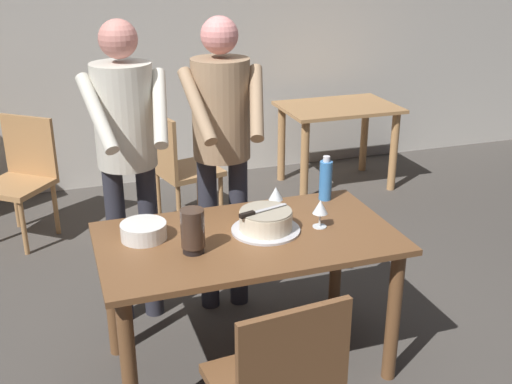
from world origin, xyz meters
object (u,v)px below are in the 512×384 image
object	(u,v)px
water_bottle	(326,180)
main_dining_table	(248,258)
background_chair_2	(179,165)
person_standing_beside	(127,143)
cake_on_platter	(266,221)
plate_stack	(144,231)
cake_knife	(254,213)
wine_glass_near	(276,194)
background_table	(338,123)
background_chair_1	(21,175)
hurricane_lamp	(193,231)
person_cutting_cake	(222,136)
wine_glass_far	(320,208)

from	to	relation	value
water_bottle	main_dining_table	bearing A→B (deg)	-150.78
background_chair_2	person_standing_beside	bearing A→B (deg)	-113.00
background_chair_2	cake_on_platter	bearing A→B (deg)	-88.30
plate_stack	person_standing_beside	world-z (taller)	person_standing_beside
person_standing_beside	cake_on_platter	bearing A→B (deg)	-47.38
cake_knife	water_bottle	size ratio (longest dim) A/B	1.06
main_dining_table	wine_glass_near	size ratio (longest dim) A/B	10.01
plate_stack	background_table	size ratio (longest dim) A/B	0.22
main_dining_table	water_bottle	xyz separation A→B (m)	(0.55, 0.31, 0.24)
cake_on_platter	water_bottle	distance (m)	0.53
cake_knife	person_standing_beside	distance (m)	0.84
wine_glass_near	background_chair_1	size ratio (longest dim) A/B	0.16
main_dining_table	hurricane_lamp	xyz separation A→B (m)	(-0.29, -0.08, 0.23)
hurricane_lamp	person_cutting_cake	xyz separation A→B (m)	(0.34, 0.70, 0.22)
main_dining_table	background_chair_1	bearing A→B (deg)	118.49
main_dining_table	background_chair_1	xyz separation A→B (m)	(-1.09, 2.01, -0.13)
water_bottle	person_cutting_cake	xyz separation A→B (m)	(-0.50, 0.31, 0.21)
water_bottle	background_table	world-z (taller)	water_bottle
background_chair_1	cake_knife	bearing A→B (deg)	-60.81
plate_stack	person_cutting_cake	bearing A→B (deg)	42.37
cake_on_platter	water_bottle	size ratio (longest dim) A/B	1.36
plate_stack	wine_glass_near	xyz separation A→B (m)	(0.71, 0.09, 0.06)
main_dining_table	plate_stack	world-z (taller)	plate_stack
background_table	background_chair_2	bearing A→B (deg)	-165.11
plate_stack	wine_glass_far	world-z (taller)	wine_glass_far
plate_stack	person_standing_beside	bearing A→B (deg)	88.83
cake_on_platter	wine_glass_far	world-z (taller)	wine_glass_far
cake_knife	background_chair_1	distance (m)	2.34
wine_glass_far	water_bottle	bearing A→B (deg)	61.46
person_cutting_cake	background_table	distance (m)	2.30
wine_glass_near	water_bottle	bearing A→B (deg)	15.04
hurricane_lamp	person_cutting_cake	bearing A→B (deg)	64.17
wine_glass_near	person_standing_beside	distance (m)	0.84
person_cutting_cake	background_chair_1	xyz separation A→B (m)	(-1.14, 1.40, -0.58)
main_dining_table	person_cutting_cake	xyz separation A→B (m)	(0.05, 0.61, 0.45)
water_bottle	hurricane_lamp	world-z (taller)	water_bottle
plate_stack	hurricane_lamp	xyz separation A→B (m)	(0.19, -0.21, 0.07)
main_dining_table	wine_glass_near	world-z (taller)	wine_glass_near
background_table	cake_on_platter	bearing A→B (deg)	-123.24
cake_on_platter	cake_knife	bearing A→B (deg)	-163.93
wine_glass_far	background_chair_1	distance (m)	2.53
water_bottle	person_cutting_cake	distance (m)	0.62
wine_glass_far	main_dining_table	bearing A→B (deg)	177.23
hurricane_lamp	background_table	world-z (taller)	hurricane_lamp
wine_glass_far	person_cutting_cake	bearing A→B (deg)	117.08
cake_on_platter	person_standing_beside	distance (m)	0.89
wine_glass_far	person_cutting_cake	xyz separation A→B (m)	(-0.32, 0.63, 0.22)
cake_knife	hurricane_lamp	distance (m)	0.33
background_table	hurricane_lamp	bearing A→B (deg)	-128.36
wine_glass_far	cake_on_platter	bearing A→B (deg)	171.55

